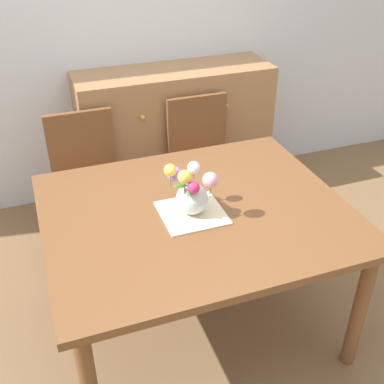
% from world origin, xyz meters
% --- Properties ---
extents(ground_plane, '(12.00, 12.00, 0.00)m').
position_xyz_m(ground_plane, '(0.00, 0.00, 0.00)').
color(ground_plane, brown).
extents(back_wall, '(7.00, 0.10, 2.80)m').
position_xyz_m(back_wall, '(0.00, 1.60, 1.40)').
color(back_wall, silver).
rests_on(back_wall, ground_plane).
extents(dining_table, '(1.44, 1.20, 0.75)m').
position_xyz_m(dining_table, '(0.00, 0.00, 0.67)').
color(dining_table, brown).
rests_on(dining_table, ground_plane).
extents(chair_left, '(0.42, 0.42, 0.90)m').
position_xyz_m(chair_left, '(-0.40, 0.94, 0.52)').
color(chair_left, brown).
rests_on(chair_left, ground_plane).
extents(chair_right, '(0.42, 0.42, 0.90)m').
position_xyz_m(chair_right, '(0.40, 0.94, 0.52)').
color(chair_right, brown).
rests_on(chair_right, ground_plane).
extents(dresser, '(1.40, 0.47, 1.00)m').
position_xyz_m(dresser, '(0.33, 1.33, 0.50)').
color(dresser, '#9E7047').
rests_on(dresser, ground_plane).
extents(placemat, '(0.29, 0.29, 0.01)m').
position_xyz_m(placemat, '(-0.03, -0.03, 0.76)').
color(placemat, beige).
rests_on(placemat, dining_table).
extents(flower_vase, '(0.21, 0.24, 0.24)m').
position_xyz_m(flower_vase, '(-0.03, -0.02, 0.87)').
color(flower_vase, silver).
rests_on(flower_vase, placemat).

